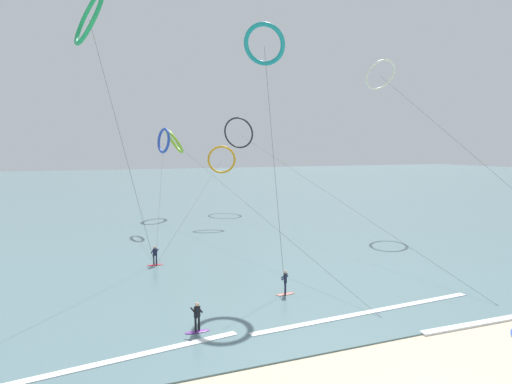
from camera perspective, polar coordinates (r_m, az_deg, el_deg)
sea_water at (r=119.49m, az=-15.22°, el=0.60°), size 400.00×200.00×0.08m
surfer_coral at (r=31.39m, az=3.80°, el=-11.79°), size 1.40×0.68×1.70m
surfer_crimson at (r=39.71m, az=-12.93°, el=-8.18°), size 1.40×0.73×1.70m
surfer_violet at (r=25.56m, az=-7.62°, el=-15.99°), size 1.40×0.71×1.70m
kite_cobalt at (r=58.15m, az=-11.85°, el=6.51°), size 5.07×20.86×12.87m
kite_charcoal at (r=74.94m, az=-2.26°, el=7.64°), size 4.98×53.64×15.44m
kite_emerald at (r=35.91m, az=-20.77°, el=20.31°), size 6.29×5.85×21.62m
kite_lime at (r=69.81m, az=-10.47°, el=6.43°), size 4.37×50.06×13.22m
kite_amber at (r=59.73m, az=-4.48°, el=4.20°), size 13.96×20.07×10.62m
kite_teal at (r=38.63m, az=1.08°, el=18.55°), size 3.94×9.63×20.56m
kite_ivory at (r=62.70m, az=15.81°, el=14.34°), size 4.48×29.42×21.84m
wave_crest_near at (r=30.46m, az=28.12°, el=-14.53°), size 10.08×0.74×0.12m
wave_crest_mid at (r=23.52m, az=-19.24°, el=-20.29°), size 14.03×2.42×0.12m
wave_crest_far at (r=29.25m, az=14.49°, el=-14.86°), size 16.23×1.33×0.12m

